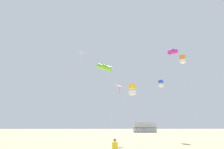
{
  "coord_description": "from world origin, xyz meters",
  "views": [
    {
      "loc": [
        -1.43,
        -6.06,
        1.97
      ],
      "look_at": [
        -0.82,
        8.62,
        6.05
      ],
      "focal_mm": 29.33,
      "sensor_mm": 36.0,
      "label": 1
    }
  ],
  "objects_px": {
    "kite_flyer_standing": "(115,148)",
    "kite_box_gold": "(132,90)",
    "kite_diamond_scarlet": "(120,88)",
    "kite_box_blue": "(161,84)",
    "kite_tube_magenta": "(173,52)",
    "rv_van_silver": "(145,127)",
    "kite_tube_lime": "(104,67)",
    "kite_diamond_white": "(81,56)",
    "kite_box_orange": "(183,59)"
  },
  "relations": [
    {
      "from": "kite_tube_lime",
      "to": "kite_tube_magenta",
      "type": "bearing_deg",
      "value": 0.28
    },
    {
      "from": "kite_tube_magenta",
      "to": "kite_diamond_scarlet",
      "type": "bearing_deg",
      "value": -172.12
    },
    {
      "from": "kite_flyer_standing",
      "to": "kite_box_orange",
      "type": "bearing_deg",
      "value": -135.38
    },
    {
      "from": "kite_diamond_scarlet",
      "to": "rv_van_silver",
      "type": "relative_size",
      "value": 1.17
    },
    {
      "from": "kite_diamond_scarlet",
      "to": "kite_diamond_white",
      "type": "distance_m",
      "value": 7.35
    },
    {
      "from": "kite_box_orange",
      "to": "kite_tube_lime",
      "type": "bearing_deg",
      "value": 166.75
    },
    {
      "from": "kite_diamond_scarlet",
      "to": "kite_tube_lime",
      "type": "height_order",
      "value": "kite_tube_lime"
    },
    {
      "from": "kite_diamond_white",
      "to": "kite_tube_lime",
      "type": "height_order",
      "value": "kite_tube_lime"
    },
    {
      "from": "kite_diamond_scarlet",
      "to": "kite_box_gold",
      "type": "relative_size",
      "value": 1.21
    },
    {
      "from": "kite_diamond_scarlet",
      "to": "kite_flyer_standing",
      "type": "bearing_deg",
      "value": -96.59
    },
    {
      "from": "kite_tube_lime",
      "to": "kite_tube_magenta",
      "type": "distance_m",
      "value": 11.42
    },
    {
      "from": "kite_diamond_white",
      "to": "kite_box_blue",
      "type": "height_order",
      "value": "kite_diamond_white"
    },
    {
      "from": "kite_box_orange",
      "to": "kite_box_blue",
      "type": "distance_m",
      "value": 6.72
    },
    {
      "from": "kite_box_blue",
      "to": "kite_tube_magenta",
      "type": "distance_m",
      "value": 5.84
    },
    {
      "from": "kite_tube_magenta",
      "to": "kite_diamond_white",
      "type": "bearing_deg",
      "value": -160.5
    },
    {
      "from": "kite_box_orange",
      "to": "kite_tube_magenta",
      "type": "relative_size",
      "value": 0.83
    },
    {
      "from": "rv_van_silver",
      "to": "kite_box_blue",
      "type": "bearing_deg",
      "value": -96.49
    },
    {
      "from": "kite_box_blue",
      "to": "kite_tube_lime",
      "type": "bearing_deg",
      "value": -160.43
    },
    {
      "from": "kite_diamond_white",
      "to": "kite_tube_lime",
      "type": "distance_m",
      "value": 5.77
    },
    {
      "from": "kite_diamond_white",
      "to": "rv_van_silver",
      "type": "xyz_separation_m",
      "value": [
        14.79,
        32.43,
        -9.16
      ]
    },
    {
      "from": "kite_diamond_scarlet",
      "to": "kite_box_blue",
      "type": "height_order",
      "value": "kite_box_blue"
    },
    {
      "from": "kite_flyer_standing",
      "to": "kite_box_gold",
      "type": "distance_m",
      "value": 9.22
    },
    {
      "from": "kite_diamond_scarlet",
      "to": "rv_van_silver",
      "type": "bearing_deg",
      "value": 71.72
    },
    {
      "from": "kite_flyer_standing",
      "to": "kite_diamond_white",
      "type": "height_order",
      "value": "kite_diamond_white"
    },
    {
      "from": "kite_tube_magenta",
      "to": "rv_van_silver",
      "type": "bearing_deg",
      "value": 88.5
    },
    {
      "from": "kite_box_orange",
      "to": "kite_tube_magenta",
      "type": "bearing_deg",
      "value": 94.83
    },
    {
      "from": "kite_box_gold",
      "to": "rv_van_silver",
      "type": "distance_m",
      "value": 36.24
    },
    {
      "from": "kite_diamond_white",
      "to": "rv_van_silver",
      "type": "bearing_deg",
      "value": 65.49
    },
    {
      "from": "kite_diamond_white",
      "to": "kite_box_gold",
      "type": "bearing_deg",
      "value": -22.13
    },
    {
      "from": "kite_box_gold",
      "to": "kite_tube_magenta",
      "type": "distance_m",
      "value": 13.37
    },
    {
      "from": "kite_diamond_white",
      "to": "rv_van_silver",
      "type": "relative_size",
      "value": 1.73
    },
    {
      "from": "kite_box_orange",
      "to": "kite_box_blue",
      "type": "height_order",
      "value": "kite_box_orange"
    },
    {
      "from": "kite_box_gold",
      "to": "kite_tube_lime",
      "type": "height_order",
      "value": "kite_tube_lime"
    },
    {
      "from": "kite_flyer_standing",
      "to": "kite_tube_lime",
      "type": "distance_m",
      "value": 17.83
    },
    {
      "from": "kite_tube_magenta",
      "to": "rv_van_silver",
      "type": "xyz_separation_m",
      "value": [
        0.72,
        27.45,
        -12.06
      ]
    },
    {
      "from": "kite_box_gold",
      "to": "kite_box_orange",
      "type": "height_order",
      "value": "kite_box_orange"
    },
    {
      "from": "kite_box_gold",
      "to": "kite_diamond_white",
      "type": "height_order",
      "value": "kite_diamond_white"
    },
    {
      "from": "kite_diamond_scarlet",
      "to": "kite_box_blue",
      "type": "distance_m",
      "value": 9.02
    },
    {
      "from": "kite_diamond_scarlet",
      "to": "kite_tube_magenta",
      "type": "distance_m",
      "value": 10.85
    },
    {
      "from": "kite_flyer_standing",
      "to": "kite_diamond_scarlet",
      "type": "height_order",
      "value": "kite_diamond_scarlet"
    },
    {
      "from": "kite_diamond_white",
      "to": "kite_tube_magenta",
      "type": "relative_size",
      "value": 0.79
    },
    {
      "from": "kite_box_gold",
      "to": "kite_tube_lime",
      "type": "bearing_deg",
      "value": 112.83
    },
    {
      "from": "kite_tube_lime",
      "to": "kite_box_orange",
      "type": "xyz_separation_m",
      "value": [
        11.31,
        -2.66,
        0.48
      ]
    },
    {
      "from": "kite_tube_magenta",
      "to": "rv_van_silver",
      "type": "relative_size",
      "value": 2.17
    },
    {
      "from": "kite_flyer_standing",
      "to": "kite_tube_lime",
      "type": "relative_size",
      "value": 0.1
    },
    {
      "from": "kite_box_gold",
      "to": "kite_box_blue",
      "type": "height_order",
      "value": "kite_box_blue"
    },
    {
      "from": "kite_flyer_standing",
      "to": "kite_box_gold",
      "type": "relative_size",
      "value": 0.18
    },
    {
      "from": "kite_diamond_scarlet",
      "to": "kite_diamond_white",
      "type": "height_order",
      "value": "kite_diamond_white"
    },
    {
      "from": "kite_tube_lime",
      "to": "kite_tube_magenta",
      "type": "relative_size",
      "value": 0.8
    },
    {
      "from": "kite_box_gold",
      "to": "kite_tube_magenta",
      "type": "xyz_separation_m",
      "value": [
        7.95,
        7.47,
        7.72
      ]
    }
  ]
}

